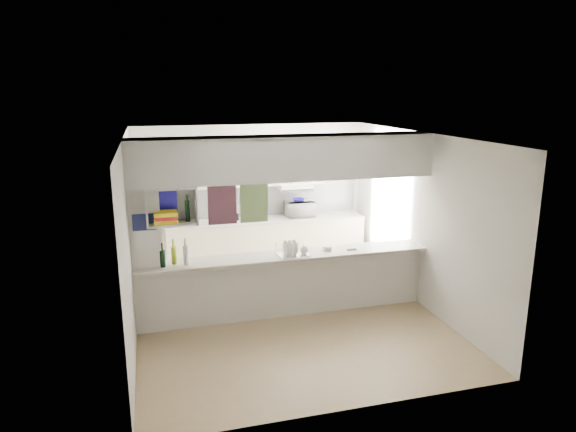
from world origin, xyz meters
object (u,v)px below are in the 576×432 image
object	(u,v)px
microwave	(300,209)
bowl	(298,200)
wine_bottles	(175,256)
dish_rack	(293,249)

from	to	relation	value
microwave	bowl	bearing A→B (deg)	-23.26
bowl	microwave	bearing A→B (deg)	-22.78
bowl	wine_bottles	bearing A→B (deg)	-137.28
microwave	wine_bottles	world-z (taller)	wine_bottles
bowl	wine_bottles	size ratio (longest dim) A/B	0.60
microwave	bowl	size ratio (longest dim) A/B	2.27
microwave	bowl	distance (m)	0.17
microwave	dish_rack	xyz separation A→B (m)	(-0.75, -2.16, -0.05)
microwave	wine_bottles	size ratio (longest dim) A/B	1.37
bowl	dish_rack	world-z (taller)	bowl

